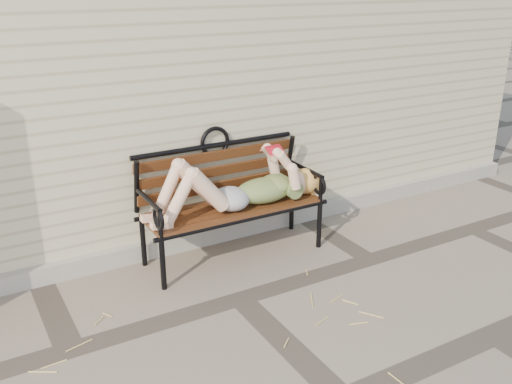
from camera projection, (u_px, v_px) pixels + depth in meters
ground at (240, 299)px, 4.26m from camera, size 80.00×80.00×0.00m
house_wall at (107, 50)px, 6.15m from camera, size 8.00×4.00×3.00m
foundation_strip at (188, 240)px, 5.02m from camera, size 8.00×0.10×0.15m
garden_bench at (228, 187)px, 4.78m from camera, size 1.65×0.66×1.07m
reading_woman at (236, 187)px, 4.67m from camera, size 1.56×0.35×0.49m
straw_scatter at (235, 353)px, 3.65m from camera, size 2.96×1.51×0.01m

